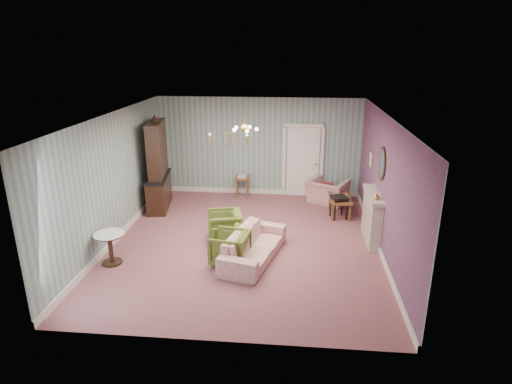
# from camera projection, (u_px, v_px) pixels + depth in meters

# --- Properties ---
(floor) EXTENTS (7.00, 7.00, 0.00)m
(floor) POSITION_uv_depth(u_px,v_px,m) (246.00, 243.00, 9.88)
(floor) COLOR #905459
(floor) RESTS_ON ground
(ceiling) EXTENTS (7.00, 7.00, 0.00)m
(ceiling) POSITION_uv_depth(u_px,v_px,m) (245.00, 116.00, 8.94)
(ceiling) COLOR white
(ceiling) RESTS_ON ground
(wall_back) EXTENTS (6.00, 0.00, 6.00)m
(wall_back) POSITION_uv_depth(u_px,v_px,m) (259.00, 147.00, 12.71)
(wall_back) COLOR gray
(wall_back) RESTS_ON ground
(wall_front) EXTENTS (6.00, 0.00, 6.00)m
(wall_front) POSITION_uv_depth(u_px,v_px,m) (216.00, 256.00, 6.11)
(wall_front) COLOR gray
(wall_front) RESTS_ON ground
(wall_left) EXTENTS (0.00, 7.00, 7.00)m
(wall_left) POSITION_uv_depth(u_px,v_px,m) (113.00, 179.00, 9.68)
(wall_left) COLOR gray
(wall_left) RESTS_ON ground
(wall_right) EXTENTS (0.00, 7.00, 7.00)m
(wall_right) POSITION_uv_depth(u_px,v_px,m) (385.00, 186.00, 9.14)
(wall_right) COLOR gray
(wall_right) RESTS_ON ground
(wall_right_floral) EXTENTS (0.00, 7.00, 7.00)m
(wall_right_floral) POSITION_uv_depth(u_px,v_px,m) (384.00, 186.00, 9.14)
(wall_right_floral) COLOR #B75B7E
(wall_right_floral) RESTS_ON ground
(door) EXTENTS (1.12, 0.12, 2.16)m
(door) POSITION_uv_depth(u_px,v_px,m) (303.00, 160.00, 12.67)
(door) COLOR white
(door) RESTS_ON floor
(olive_chair_a) EXTENTS (0.78, 0.82, 0.75)m
(olive_chair_a) POSITION_uv_depth(u_px,v_px,m) (230.00, 246.00, 8.85)
(olive_chair_a) COLOR #596924
(olive_chair_a) RESTS_ON floor
(olive_chair_b) EXTENTS (0.69, 0.72, 0.65)m
(olive_chair_b) POSITION_uv_depth(u_px,v_px,m) (227.00, 233.00, 9.58)
(olive_chair_b) COLOR #596924
(olive_chair_b) RESTS_ON floor
(olive_chair_c) EXTENTS (0.85, 0.88, 0.77)m
(olive_chair_c) POSITION_uv_depth(u_px,v_px,m) (225.00, 225.00, 9.89)
(olive_chair_c) COLOR #596924
(olive_chair_c) RESTS_ON floor
(sofa_chintz) EXTENTS (1.12, 2.19, 0.82)m
(sofa_chintz) POSITION_uv_depth(u_px,v_px,m) (254.00, 241.00, 9.01)
(sofa_chintz) COLOR #A2414F
(sofa_chintz) RESTS_ON floor
(wingback_chair) EXTENTS (1.26, 1.10, 0.93)m
(wingback_chair) POSITION_uv_depth(u_px,v_px,m) (328.00, 188.00, 12.23)
(wingback_chair) COLOR #A2414F
(wingback_chair) RESTS_ON floor
(dresser) EXTENTS (0.76, 1.59, 2.55)m
(dresser) POSITION_uv_depth(u_px,v_px,m) (157.00, 163.00, 11.63)
(dresser) COLOR black
(dresser) RESTS_ON floor
(fireplace) EXTENTS (0.30, 1.40, 1.16)m
(fireplace) POSITION_uv_depth(u_px,v_px,m) (372.00, 217.00, 9.81)
(fireplace) COLOR beige
(fireplace) RESTS_ON floor
(mantel_vase) EXTENTS (0.15, 0.15, 0.15)m
(mantel_vase) POSITION_uv_depth(u_px,v_px,m) (376.00, 196.00, 9.23)
(mantel_vase) COLOR gold
(mantel_vase) RESTS_ON fireplace
(oval_mirror) EXTENTS (0.04, 0.76, 0.84)m
(oval_mirror) POSITION_uv_depth(u_px,v_px,m) (382.00, 163.00, 9.39)
(oval_mirror) COLOR white
(oval_mirror) RESTS_ON wall_right
(framed_print) EXTENTS (0.04, 0.34, 0.42)m
(framed_print) POSITION_uv_depth(u_px,v_px,m) (371.00, 159.00, 10.74)
(framed_print) COLOR gold
(framed_print) RESTS_ON wall_right
(coffee_table) EXTENTS (0.58, 1.01, 0.51)m
(coffee_table) POSITION_uv_depth(u_px,v_px,m) (339.00, 206.00, 11.42)
(coffee_table) COLOR brown
(coffee_table) RESTS_ON floor
(side_table_black) EXTENTS (0.50, 0.50, 0.61)m
(side_table_black) POSITION_uv_depth(u_px,v_px,m) (339.00, 207.00, 11.18)
(side_table_black) COLOR black
(side_table_black) RESTS_ON floor
(pedestal_table) EXTENTS (0.80, 0.80, 0.68)m
(pedestal_table) POSITION_uv_depth(u_px,v_px,m) (111.00, 248.00, 8.83)
(pedestal_table) COLOR black
(pedestal_table) RESTS_ON floor
(nesting_table) EXTENTS (0.42, 0.53, 0.67)m
(nesting_table) POSITION_uv_depth(u_px,v_px,m) (242.00, 186.00, 12.78)
(nesting_table) COLOR brown
(nesting_table) RESTS_ON floor
(gilt_mirror_back) EXTENTS (0.28, 0.06, 0.36)m
(gilt_mirror_back) POSITION_uv_depth(u_px,v_px,m) (229.00, 138.00, 12.67)
(gilt_mirror_back) COLOR gold
(gilt_mirror_back) RESTS_ON wall_back
(sconce_left) EXTENTS (0.16, 0.12, 0.30)m
(sconce_left) POSITION_uv_depth(u_px,v_px,m) (210.00, 138.00, 12.70)
(sconce_left) COLOR gold
(sconce_left) RESTS_ON wall_back
(sconce_right) EXTENTS (0.16, 0.12, 0.30)m
(sconce_right) POSITION_uv_depth(u_px,v_px,m) (247.00, 139.00, 12.60)
(sconce_right) COLOR gold
(sconce_right) RESTS_ON wall_back
(chandelier) EXTENTS (0.56, 0.56, 0.36)m
(chandelier) POSITION_uv_depth(u_px,v_px,m) (245.00, 129.00, 9.03)
(chandelier) COLOR gold
(chandelier) RESTS_ON ceiling
(burgundy_cushion) EXTENTS (0.41, 0.28, 0.39)m
(burgundy_cushion) POSITION_uv_depth(u_px,v_px,m) (326.00, 189.00, 12.09)
(burgundy_cushion) COLOR maroon
(burgundy_cushion) RESTS_ON wingback_chair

